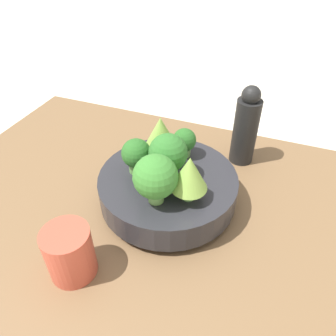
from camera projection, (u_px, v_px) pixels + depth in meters
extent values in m
plane|color=beige|center=(159.00, 219.00, 0.64)|extent=(6.00, 6.00, 0.00)
cube|color=brown|center=(159.00, 212.00, 0.63)|extent=(0.92, 0.61, 0.04)
cylinder|color=#28282D|center=(168.00, 200.00, 0.62)|extent=(0.11, 0.11, 0.01)
cylinder|color=#28282D|center=(168.00, 187.00, 0.60)|extent=(0.25, 0.25, 0.05)
cylinder|color=#609347|center=(184.00, 151.00, 0.63)|extent=(0.02, 0.02, 0.02)
sphere|color=#286023|center=(184.00, 140.00, 0.61)|extent=(0.04, 0.04, 0.04)
cylinder|color=#609347|center=(188.00, 193.00, 0.53)|extent=(0.02, 0.02, 0.02)
cone|color=#84AD47|center=(189.00, 173.00, 0.51)|extent=(0.06, 0.06, 0.06)
cylinder|color=#7AB256|center=(161.00, 152.00, 0.62)|extent=(0.02, 0.02, 0.02)
cone|color=#84AD47|center=(161.00, 133.00, 0.59)|extent=(0.06, 0.06, 0.06)
cylinder|color=#7AB256|center=(156.00, 195.00, 0.53)|extent=(0.03, 0.03, 0.03)
sphere|color=#387A2D|center=(155.00, 177.00, 0.50)|extent=(0.07, 0.07, 0.07)
cylinder|color=#609347|center=(137.00, 166.00, 0.59)|extent=(0.03, 0.03, 0.02)
sphere|color=#286023|center=(136.00, 153.00, 0.57)|extent=(0.05, 0.05, 0.05)
cylinder|color=#6BA34C|center=(168.00, 170.00, 0.57)|extent=(0.02, 0.02, 0.03)
sphere|color=#2D6B28|center=(168.00, 153.00, 0.55)|extent=(0.07, 0.07, 0.07)
cylinder|color=#C64C38|center=(70.00, 253.00, 0.48)|extent=(0.07, 0.07, 0.09)
cylinder|color=black|center=(245.00, 132.00, 0.68)|extent=(0.05, 0.05, 0.14)
sphere|color=black|center=(251.00, 95.00, 0.63)|extent=(0.04, 0.04, 0.04)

